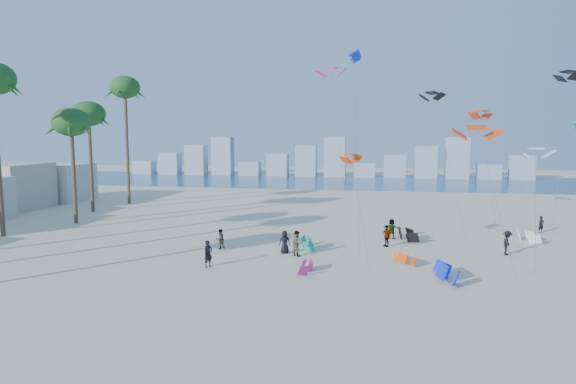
# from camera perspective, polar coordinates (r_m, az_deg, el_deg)

# --- Properties ---
(ground) EXTENTS (220.00, 220.00, 0.00)m
(ground) POSITION_cam_1_polar(r_m,az_deg,el_deg) (25.21, -13.63, -14.41)
(ground) COLOR beige
(ground) RESTS_ON ground
(ocean) EXTENTS (220.00, 220.00, 0.00)m
(ocean) POSITION_cam_1_polar(r_m,az_deg,el_deg) (94.39, 4.17, 1.30)
(ocean) COLOR navy
(ocean) RESTS_ON ground
(kitesurfer_near) EXTENTS (0.73, 0.80, 1.84)m
(kitesurfer_near) POSITION_cam_1_polar(r_m,az_deg,el_deg) (33.92, -9.33, -7.14)
(kitesurfer_near) COLOR black
(kitesurfer_near) RESTS_ON ground
(kitesurfer_mid) EXTENTS (1.17, 1.13, 1.90)m
(kitesurfer_mid) POSITION_cam_1_polar(r_m,az_deg,el_deg) (36.49, 1.01, -6.00)
(kitesurfer_mid) COLOR gray
(kitesurfer_mid) RESTS_ON ground
(kitesurfers_far) EXTENTS (27.92, 12.50, 1.84)m
(kitesurfers_far) POSITION_cam_1_polar(r_m,az_deg,el_deg) (40.20, 12.13, -5.07)
(kitesurfers_far) COLOR black
(kitesurfers_far) RESTS_ON ground
(grounded_kites) EXTENTS (19.87, 16.21, 1.03)m
(grounded_kites) POSITION_cam_1_polar(r_m,az_deg,el_deg) (37.59, 14.28, -6.62)
(grounded_kites) COLOR #E83392
(grounded_kites) RESTS_ON ground
(flying_kites) EXTENTS (26.53, 30.36, 16.87)m
(flying_kites) POSITION_cam_1_polar(r_m,az_deg,el_deg) (44.98, 19.17, 10.62)
(flying_kites) COLOR #F4440C
(flying_kites) RESTS_ON ground
(palm_row) EXTENTS (6.70, 44.80, 16.39)m
(palm_row) POSITION_cam_1_polar(r_m,az_deg,el_deg) (48.95, -29.91, 9.13)
(palm_row) COLOR brown
(palm_row) RESTS_ON ground
(distant_skyline) EXTENTS (85.00, 3.00, 8.40)m
(distant_skyline) POSITION_cam_1_polar(r_m,az_deg,el_deg) (104.20, 4.10, 3.52)
(distant_skyline) COLOR #9EADBF
(distant_skyline) RESTS_ON ground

